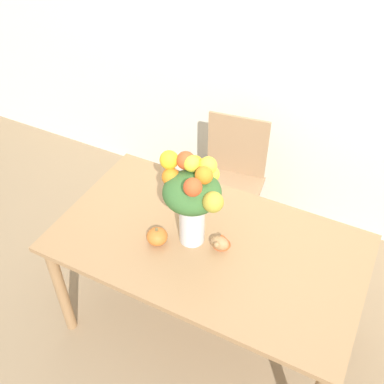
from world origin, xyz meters
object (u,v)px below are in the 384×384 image
Objects in this scene: flower_vase at (192,195)px; pumpkin at (157,236)px; dining_chair_near_window at (230,181)px; turkey_figurine at (221,241)px.

flower_vase reaches higher than pumpkin.
pumpkin is 0.94m from dining_chair_near_window.
flower_vase reaches higher than turkey_figurine.
flower_vase is 4.59× the size of pumpkin.
dining_chair_near_window reaches higher than turkey_figurine.
flower_vase is 0.30m from pumpkin.
pumpkin is 0.85× the size of turkey_figurine.
dining_chair_near_window is at bearing 98.41° from flower_vase.
flower_vase is at bearing -89.25° from dining_chair_near_window.
turkey_figurine is at bearing 22.24° from pumpkin.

